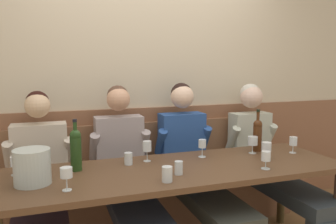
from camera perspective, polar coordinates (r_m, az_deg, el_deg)
room_wall_back at (r=3.26m, az=-4.02°, el=6.51°), size 6.80×0.08×2.80m
wood_wainscot_panel at (r=3.34m, az=-3.62°, el=-8.47°), size 6.80×0.03×1.08m
wall_bench at (r=3.23m, az=-2.56°, el=-13.84°), size 2.75×0.42×0.94m
dining_table at (r=2.49m, az=1.93°, el=-10.98°), size 2.45×0.79×0.75m
person_right_seat at (r=2.66m, az=-20.75°, el=-11.77°), size 0.53×1.24×1.27m
person_left_seat at (r=2.71m, az=-6.74°, el=-10.52°), size 0.51×1.24×1.31m
person_center_right_seat at (r=2.89m, az=4.76°, el=-8.98°), size 0.51×1.24×1.32m
person_center_left_seat at (r=3.24m, az=16.79°, el=-7.50°), size 0.50×1.25×1.30m
ice_bucket at (r=2.26m, az=-21.88°, el=-8.56°), size 0.22×0.22×0.22m
wine_bottle_green_tall at (r=2.44m, az=-15.26°, el=-5.93°), size 0.08×0.08×0.36m
wine_bottle_clear_water at (r=2.99m, az=14.81°, el=-3.57°), size 0.07×0.07×0.36m
wine_glass_mid_right at (r=2.60m, az=-3.55°, el=-5.94°), size 0.07×0.07×0.16m
wine_glass_center_rear at (r=2.91m, az=14.07°, el=-4.78°), size 0.08×0.08×0.14m
wine_glass_center_front at (r=2.51m, az=16.16°, el=-7.33°), size 0.07×0.07×0.13m
wine_glass_by_bottle at (r=2.72m, az=5.79°, el=-5.45°), size 0.06×0.06×0.14m
wine_glass_right_end at (r=2.76m, az=16.23°, el=-5.73°), size 0.08×0.08×0.13m
wine_glass_left_end at (r=2.09m, az=-16.74°, el=-9.84°), size 0.07×0.07×0.14m
wine_glass_mid_left at (r=2.49m, az=-24.32°, el=-7.78°), size 0.06×0.06×0.13m
wine_glass_near_bucket at (r=3.02m, az=20.32°, el=-4.77°), size 0.06×0.06×0.14m
water_tumbler_center at (r=2.30m, az=1.83°, el=-9.39°), size 0.06×0.06×0.09m
water_tumbler_right at (r=2.54m, az=-6.68°, el=-7.80°), size 0.06×0.06×0.09m
water_tumbler_left at (r=2.17m, az=-0.14°, el=-10.41°), size 0.07×0.07×0.10m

